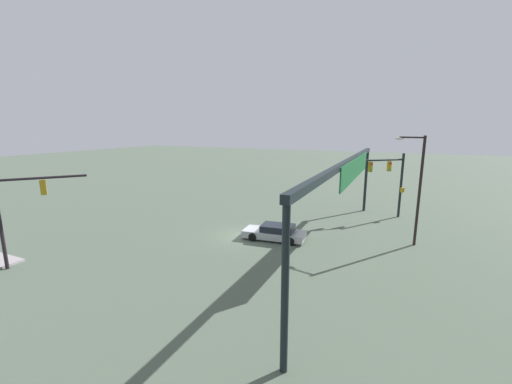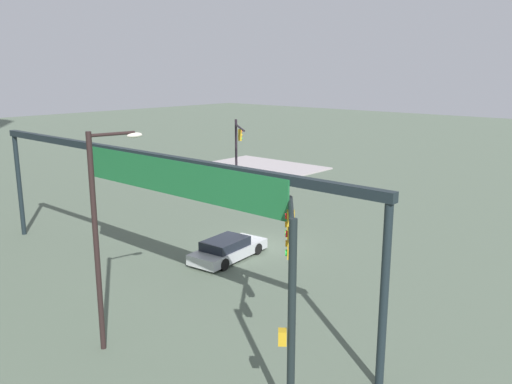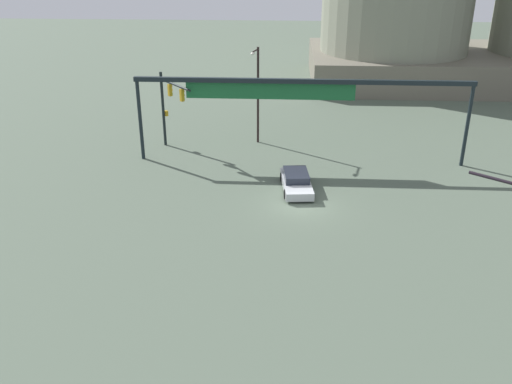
{
  "view_description": "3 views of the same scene",
  "coord_description": "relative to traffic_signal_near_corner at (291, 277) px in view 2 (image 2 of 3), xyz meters",
  "views": [
    {
      "loc": [
        22.22,
        11.4,
        8.74
      ],
      "look_at": [
        -2.6,
        0.01,
        3.18
      ],
      "focal_mm": 22.46,
      "sensor_mm": 36.0,
      "label": 1
    },
    {
      "loc": [
        -19.91,
        22.49,
        10.21
      ],
      "look_at": [
        -1.93,
        2.19,
        3.96
      ],
      "focal_mm": 37.3,
      "sensor_mm": 36.0,
      "label": 2
    },
    {
      "loc": [
        -0.97,
        -32.92,
        15.66
      ],
      "look_at": [
        -2.85,
        -2.14,
        1.86
      ],
      "focal_mm": 38.66,
      "sensor_mm": 36.0,
      "label": 3
    }
  ],
  "objects": [
    {
      "name": "traffic_signal_opposite_side",
      "position": [
        21.64,
        -20.52,
        -0.1
      ],
      "size": [
        3.99,
        3.28,
        6.06
      ],
      "rotation": [
        0.0,
        0.0,
        2.46
      ],
      "color": "black",
      "rests_on": "ground"
    },
    {
      "name": "sedan_car_approaching",
      "position": [
        10.44,
        -7.86,
        -3.57
      ],
      "size": [
        2.38,
        5.02,
        1.21
      ],
      "rotation": [
        0.0,
        0.0,
        -1.47
      ],
      "color": "#B0B4B8",
      "rests_on": "ground"
    },
    {
      "name": "ground_plane",
      "position": [
        10.76,
        -10.58,
        -4.15
      ],
      "size": [
        197.4,
        197.4,
        0.0
      ],
      "primitive_type": "plane",
      "color": "#546251"
    },
    {
      "name": "streetlamp_curved_arm",
      "position": [
        7.13,
        1.93,
        0.53
      ],
      "size": [
        0.64,
        2.07,
        8.15
      ],
      "rotation": [
        0.0,
        0.0,
        -1.77
      ],
      "color": "black",
      "rests_on": "ground"
    },
    {
      "name": "sidewalk_corner",
      "position": [
        27.49,
        -28.04,
        -4.07
      ],
      "size": [
        12.38,
        13.2,
        0.15
      ],
      "primitive_type": "cube",
      "color": "#A69DA0",
      "rests_on": "ground"
    },
    {
      "name": "traffic_signal_near_corner",
      "position": [
        0.0,
        0.0,
        0.0
      ],
      "size": [
        3.23,
        4.19,
        6.28
      ],
      "rotation": [
        0.0,
        0.0,
        -0.89
      ],
      "color": "black",
      "rests_on": "ground"
    },
    {
      "name": "overhead_sign_gantry",
      "position": [
        10.1,
        -2.45,
        1.53
      ],
      "size": [
        25.54,
        0.43,
        6.61
      ],
      "color": "black",
      "rests_on": "ground"
    }
  ]
}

